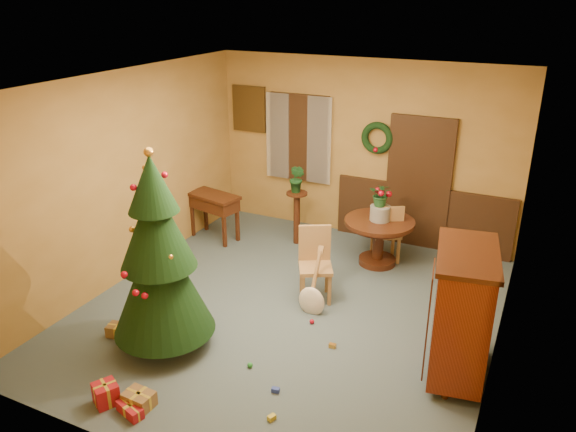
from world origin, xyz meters
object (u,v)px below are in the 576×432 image
Objects in this scene: sideboard at (461,310)px; writing_desk at (214,205)px; christmas_tree at (159,258)px; dining_table at (379,233)px; chair_near at (315,260)px.

writing_desk is at bearing 155.92° from sideboard.
sideboard is (4.24, -1.89, 0.20)m from writing_desk.
sideboard is (3.12, 0.92, -0.35)m from christmas_tree.
chair_near is (-0.48, -1.29, 0.03)m from dining_table.
dining_table is 2.65m from sideboard.
writing_desk reaches higher than dining_table.
christmas_tree reaches higher than sideboard.
writing_desk is at bearing -174.53° from dining_table.
sideboard reaches higher than dining_table.
christmas_tree is 3.08m from writing_desk.
dining_table is 0.43× the size of christmas_tree.
sideboard is (2.00, -0.86, 0.25)m from chair_near.
chair_near reaches higher than writing_desk.
christmas_tree reaches higher than writing_desk.
christmas_tree is 2.53× the size of writing_desk.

